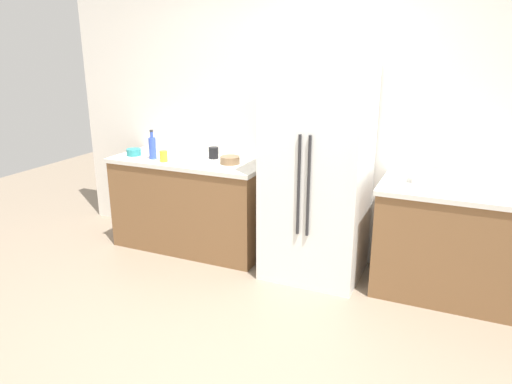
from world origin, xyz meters
TOP-DOWN VIEW (x-y plane):
  - ground_plane at (0.00, 0.00)m, footprint 10.10×10.10m
  - kitchen_back_panel at (0.00, 1.78)m, footprint 5.05×0.10m
  - counter_left at (-1.03, 1.41)m, footprint 1.52×0.65m
  - counter_right at (1.57, 1.41)m, footprint 1.61×0.65m
  - refrigerator at (0.25, 1.36)m, footprint 0.82×0.73m
  - toaster at (1.12, 1.45)m, footprint 0.22×0.15m
  - bottle_a at (-1.35, 1.27)m, footprint 0.07×0.07m
  - cup_a at (-0.83, 1.53)m, footprint 0.09×0.09m
  - cup_c at (-1.20, 1.22)m, footprint 0.07×0.07m
  - bowl_a at (-1.62, 1.32)m, footprint 0.14×0.14m
  - bowl_b at (-0.60, 1.40)m, footprint 0.18×0.18m

SIDE VIEW (x-z plane):
  - ground_plane at x=0.00m, z-range 0.00..0.00m
  - counter_right at x=1.57m, z-range 0.00..0.90m
  - counter_left at x=-1.03m, z-range 0.00..0.90m
  - refrigerator at x=0.25m, z-range 0.00..1.79m
  - bowl_a at x=-1.62m, z-range 0.90..0.96m
  - bowl_b at x=-0.60m, z-range 0.90..0.97m
  - cup_c at x=-1.20m, z-range 0.90..1.00m
  - cup_a at x=-0.83m, z-range 0.90..1.01m
  - toaster at x=1.12m, z-range 0.90..1.06m
  - bottle_a at x=-1.35m, z-range 0.87..1.15m
  - kitchen_back_panel at x=0.00m, z-range 0.00..2.82m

